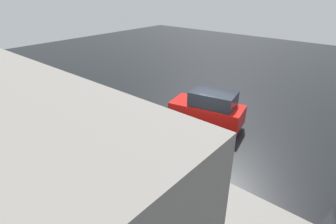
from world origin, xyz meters
The scene contains 8 objects.
ground_plane centered at (0.00, 0.00, 0.00)m, with size 60.00×60.00×0.00m, color black.
kerb_strip centered at (0.00, 4.20, 0.02)m, with size 24.00×3.20×0.04m, color gray.
moving_hatchback centered at (0.48, -0.89, 1.03)m, with size 4.16×2.45×2.06m.
fire_hydrant centered at (3.21, 2.36, 0.40)m, with size 0.42×0.31×0.80m.
pedestrian centered at (4.40, 1.98, 0.96)m, with size 0.34×0.55×1.62m.
metal_railing centered at (0.23, 5.84, 0.74)m, with size 9.41×0.04×1.05m.
sign_post centered at (3.90, 3.72, 1.58)m, with size 0.07×0.44×2.40m.
puddle_patch centered at (0.70, -1.07, 0.00)m, with size 3.65×3.65×0.01m, color black.
Camera 1 is at (-6.15, 10.34, 7.07)m, focal length 28.00 mm.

